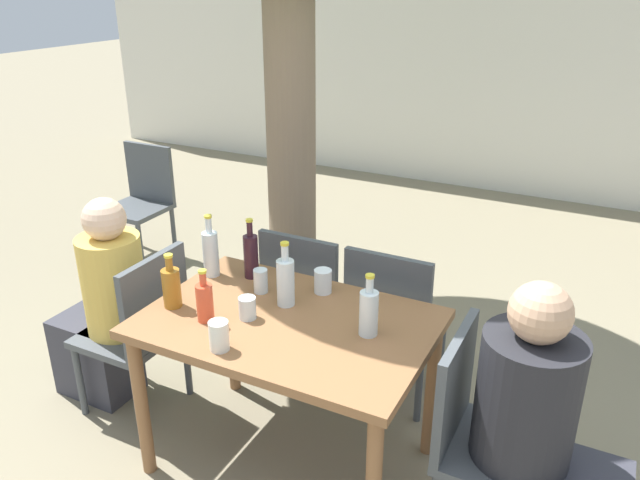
% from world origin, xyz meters
% --- Properties ---
extents(ground_plane, '(30.00, 30.00, 0.00)m').
position_xyz_m(ground_plane, '(0.00, 0.00, 0.00)').
color(ground_plane, gray).
extents(cafe_building_wall, '(10.00, 0.08, 2.80)m').
position_xyz_m(cafe_building_wall, '(0.00, 4.42, 1.40)').
color(cafe_building_wall, white).
rests_on(cafe_building_wall, ground_plane).
extents(dining_table_front, '(1.22, 0.82, 0.76)m').
position_xyz_m(dining_table_front, '(0.00, 0.00, 0.66)').
color(dining_table_front, brown).
rests_on(dining_table_front, ground_plane).
extents(patio_chair_0, '(0.44, 0.44, 0.89)m').
position_xyz_m(patio_chair_0, '(-0.84, 0.00, 0.50)').
color(patio_chair_0, '#474C51').
rests_on(patio_chair_0, ground_plane).
extents(patio_chair_1, '(0.44, 0.44, 0.89)m').
position_xyz_m(patio_chair_1, '(0.84, 0.00, 0.50)').
color(patio_chair_1, '#474C51').
rests_on(patio_chair_1, ground_plane).
extents(patio_chair_2, '(0.44, 0.44, 0.89)m').
position_xyz_m(patio_chair_2, '(-0.24, 0.64, 0.50)').
color(patio_chair_2, '#474C51').
rests_on(patio_chair_2, ground_plane).
extents(patio_chair_3, '(0.44, 0.44, 0.89)m').
position_xyz_m(patio_chair_3, '(0.24, 0.64, 0.50)').
color(patio_chair_3, '#474C51').
rests_on(patio_chair_3, ground_plane).
extents(patio_chair_4, '(0.44, 0.44, 0.89)m').
position_xyz_m(patio_chair_4, '(-2.16, 1.49, 0.50)').
color(patio_chair_4, '#474C51').
rests_on(patio_chair_4, ground_plane).
extents(person_seated_0, '(0.55, 0.31, 1.14)m').
position_xyz_m(person_seated_0, '(-1.08, -0.00, 0.50)').
color(person_seated_0, '#383842').
rests_on(person_seated_0, ground_plane).
extents(person_seated_1, '(0.58, 0.36, 1.16)m').
position_xyz_m(person_seated_1, '(1.07, -0.00, 0.52)').
color(person_seated_1, '#383842').
rests_on(person_seated_1, ground_plane).
extents(amber_bottle_0, '(0.08, 0.08, 0.25)m').
position_xyz_m(amber_bottle_0, '(-0.50, -0.13, 0.85)').
color(amber_bottle_0, '#9E661E').
rests_on(amber_bottle_0, dining_table_front).
extents(water_bottle_1, '(0.08, 0.08, 0.27)m').
position_xyz_m(water_bottle_1, '(0.35, 0.05, 0.86)').
color(water_bottle_1, silver).
rests_on(water_bottle_1, dining_table_front).
extents(water_bottle_2, '(0.08, 0.08, 0.30)m').
position_xyz_m(water_bottle_2, '(-0.07, 0.11, 0.87)').
color(water_bottle_2, silver).
rests_on(water_bottle_2, dining_table_front).
extents(soda_bottle_3, '(0.07, 0.07, 0.23)m').
position_xyz_m(soda_bottle_3, '(-0.30, -0.16, 0.85)').
color(soda_bottle_3, '#DB4C2D').
rests_on(soda_bottle_3, dining_table_front).
extents(wine_bottle_4, '(0.07, 0.07, 0.30)m').
position_xyz_m(wine_bottle_4, '(-0.35, 0.27, 0.87)').
color(wine_bottle_4, '#331923').
rests_on(wine_bottle_4, dining_table_front).
extents(water_bottle_5, '(0.08, 0.08, 0.31)m').
position_xyz_m(water_bottle_5, '(-0.54, 0.20, 0.88)').
color(water_bottle_5, silver).
rests_on(water_bottle_5, dining_table_front).
extents(drinking_glass_0, '(0.08, 0.08, 0.11)m').
position_xyz_m(drinking_glass_0, '(0.02, 0.29, 0.81)').
color(drinking_glass_0, white).
rests_on(drinking_glass_0, dining_table_front).
extents(drinking_glass_1, '(0.07, 0.07, 0.11)m').
position_xyz_m(drinking_glass_1, '(-0.23, 0.16, 0.81)').
color(drinking_glass_1, silver).
rests_on(drinking_glass_1, dining_table_front).
extents(drinking_glass_2, '(0.08, 0.08, 0.12)m').
position_xyz_m(drinking_glass_2, '(-0.12, -0.31, 0.82)').
color(drinking_glass_2, silver).
rests_on(drinking_glass_2, dining_table_front).
extents(drinking_glass_3, '(0.07, 0.07, 0.10)m').
position_xyz_m(drinking_glass_3, '(-0.16, -0.07, 0.81)').
color(drinking_glass_3, silver).
rests_on(drinking_glass_3, dining_table_front).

